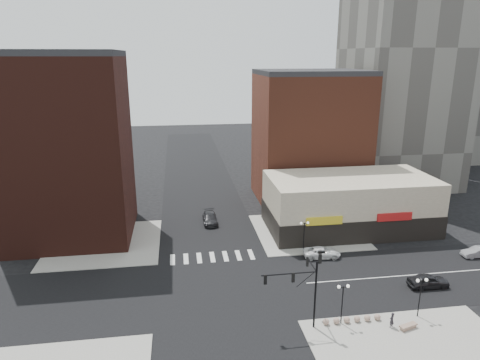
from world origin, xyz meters
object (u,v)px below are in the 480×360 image
object	(u,v)px
street_lamp_ne	(304,229)
silver_sedan	(477,252)
dark_sedan_east	(428,281)
dark_sedan_north	(210,218)
stone_bench	(408,326)
traffic_signal	(305,281)
street_lamp_se_b	(421,288)
pedestrian	(392,320)
street_lamp_se_a	(343,294)
white_suv	(322,252)

from	to	relation	value
street_lamp_ne	silver_sedan	distance (m)	22.50
dark_sedan_east	silver_sedan	distance (m)	12.16
dark_sedan_north	stone_bench	bearing A→B (deg)	-61.60
traffic_signal	dark_sedan_north	world-z (taller)	traffic_signal
dark_sedan_north	dark_sedan_east	bearing A→B (deg)	-45.59
traffic_signal	dark_sedan_north	bearing A→B (deg)	103.46
street_lamp_se_b	street_lamp_ne	size ratio (longest dim) A/B	1.00
street_lamp_se_b	stone_bench	distance (m)	3.97
silver_sedan	stone_bench	xyz separation A→B (m)	(-16.84, -13.02, -0.30)
traffic_signal	pedestrian	distance (m)	9.35
street_lamp_se_b	dark_sedan_east	bearing A→B (deg)	50.62
silver_sedan	street_lamp_se_b	bearing A→B (deg)	-51.79
street_lamp_se_a	street_lamp_ne	distance (m)	16.03
street_lamp_ne	silver_sedan	bearing A→B (deg)	-12.25
traffic_signal	white_suv	world-z (taller)	traffic_signal
traffic_signal	street_lamp_ne	bearing A→B (deg)	73.25
street_lamp_se_b	white_suv	xyz separation A→B (m)	(-5.10, 14.14, -2.63)
traffic_signal	dark_sedan_east	distance (m)	17.34
silver_sedan	pedestrian	distance (m)	22.20
street_lamp_se_b	traffic_signal	bearing A→B (deg)	179.18
white_suv	dark_sedan_east	size ratio (longest dim) A/B	1.05
dark_sedan_east	pedestrian	bearing A→B (deg)	130.99
street_lamp_se_a	white_suv	bearing A→B (deg)	78.41
street_lamp_se_a	street_lamp_ne	xyz separation A→B (m)	(1.00, 16.00, 0.00)
traffic_signal	street_lamp_se_b	xyz separation A→B (m)	(11.76, -0.17, -1.67)
street_lamp_ne	stone_bench	world-z (taller)	street_lamp_ne
pedestrian	street_lamp_se_b	bearing A→B (deg)	169.78
white_suv	silver_sedan	bearing A→B (deg)	-93.88
street_lamp_ne	stone_bench	size ratio (longest dim) A/B	2.15
street_lamp_se_a	pedestrian	xyz separation A→B (m)	(4.53, -1.29, -2.39)
dark_sedan_east	silver_sedan	world-z (taller)	dark_sedan_east
traffic_signal	silver_sedan	xyz separation A→B (m)	(26.61, 11.09, -4.31)
silver_sedan	dark_sedan_north	distance (m)	37.26
street_lamp_se_b	pedestrian	bearing A→B (deg)	-159.56
white_suv	pedestrian	size ratio (longest dim) A/B	3.06
street_lamp_ne	white_suv	size ratio (longest dim) A/B	0.87
white_suv	dark_sedan_north	xyz separation A→B (m)	(-13.33, 13.90, 0.10)
silver_sedan	pedestrian	bearing A→B (deg)	-54.54
traffic_signal	pedestrian	bearing A→B (deg)	-9.98
white_suv	stone_bench	xyz separation A→B (m)	(3.11, -15.90, -0.31)
street_lamp_se_a	stone_bench	xyz separation A→B (m)	(6.01, -1.77, -2.94)
white_suv	street_lamp_se_b	bearing A→B (deg)	-155.83
street_lamp_se_a	dark_sedan_north	distance (m)	30.02
dark_sedan_north	pedestrian	distance (m)	32.92
traffic_signal	silver_sedan	world-z (taller)	traffic_signal
street_lamp_se_a	pedestrian	world-z (taller)	street_lamp_se_a
dark_sedan_east	pedestrian	xyz separation A→B (m)	(-7.76, -6.52, 0.12)
traffic_signal	dark_sedan_north	xyz separation A→B (m)	(-6.67, 27.86, -4.19)
traffic_signal	silver_sedan	distance (m)	29.14
pedestrian	stone_bench	distance (m)	1.64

